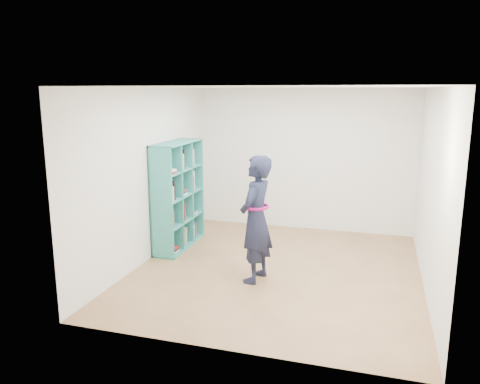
% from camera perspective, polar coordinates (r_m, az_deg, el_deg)
% --- Properties ---
extents(floor, '(4.50, 4.50, 0.00)m').
position_cam_1_polar(floor, '(6.91, 4.49, -9.48)').
color(floor, brown).
rests_on(floor, ground).
extents(ceiling, '(4.50, 4.50, 0.00)m').
position_cam_1_polar(ceiling, '(6.42, 4.89, 12.60)').
color(ceiling, white).
rests_on(ceiling, wall_back).
extents(wall_left, '(0.02, 4.50, 2.60)m').
position_cam_1_polar(wall_left, '(7.22, -11.05, 2.00)').
color(wall_left, white).
rests_on(wall_left, floor).
extents(wall_right, '(0.02, 4.50, 2.60)m').
position_cam_1_polar(wall_right, '(6.45, 22.34, 0.09)').
color(wall_right, white).
rests_on(wall_right, floor).
extents(wall_back, '(4.00, 0.02, 2.60)m').
position_cam_1_polar(wall_back, '(8.73, 7.76, 3.87)').
color(wall_back, white).
rests_on(wall_back, floor).
extents(wall_front, '(4.00, 0.02, 2.60)m').
position_cam_1_polar(wall_front, '(4.43, -1.40, -4.23)').
color(wall_front, white).
rests_on(wall_front, floor).
extents(bookshelf, '(0.38, 1.32, 1.75)m').
position_cam_1_polar(bookshelf, '(7.77, -7.73, -0.49)').
color(bookshelf, '#287E78').
rests_on(bookshelf, floor).
extents(person, '(0.50, 0.69, 1.73)m').
position_cam_1_polar(person, '(6.28, 1.95, -3.33)').
color(person, black).
rests_on(person, floor).
extents(smartphone, '(0.02, 0.10, 0.14)m').
position_cam_1_polar(smartphone, '(6.38, 1.00, -2.03)').
color(smartphone, silver).
rests_on(smartphone, person).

